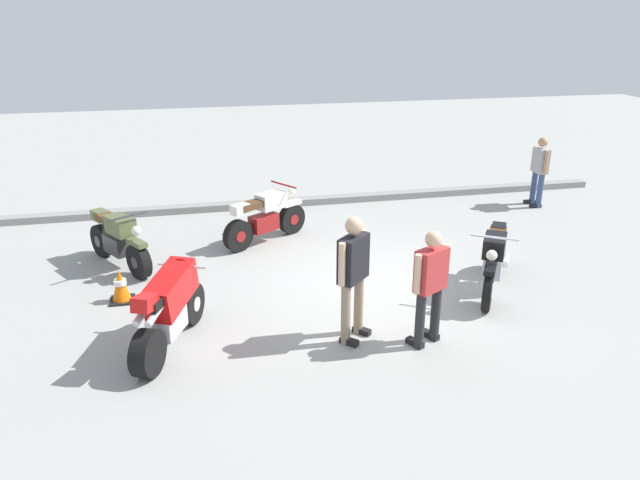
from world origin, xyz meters
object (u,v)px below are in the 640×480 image
object	(u,v)px
person_in_gray_shirt	(539,168)
traffic_cone	(120,286)
motorcycle_red_sportbike	(170,306)
person_in_red_shirt	(430,282)
motorcycle_olive_vintage	(118,240)
person_in_black_shirt	(353,270)
motorcycle_black_cruiser	(494,259)
motorcycle_cream_vintage	(265,218)

from	to	relation	value
person_in_gray_shirt	traffic_cone	bearing A→B (deg)	24.18
motorcycle_red_sportbike	person_in_gray_shirt	size ratio (longest dim) A/B	1.18
person_in_red_shirt	motorcycle_olive_vintage	bearing A→B (deg)	21.53
person_in_gray_shirt	traffic_cone	world-z (taller)	person_in_gray_shirt
motorcycle_red_sportbike	person_in_gray_shirt	bearing A→B (deg)	-36.74
person_in_red_shirt	person_in_black_shirt	distance (m)	1.01
motorcycle_black_cruiser	motorcycle_cream_vintage	bearing A→B (deg)	-99.17
motorcycle_black_cruiser	person_in_gray_shirt	bearing A→B (deg)	173.64
motorcycle_cream_vintage	motorcycle_olive_vintage	xyz separation A→B (m)	(-2.64, -0.64, 0.00)
motorcycle_red_sportbike	person_in_red_shirt	bearing A→B (deg)	-77.35
motorcycle_black_cruiser	traffic_cone	distance (m)	5.84
person_in_gray_shirt	motorcycle_cream_vintage	bearing A→B (deg)	14.06
motorcycle_black_cruiser	motorcycle_red_sportbike	xyz separation A→B (m)	(-4.99, -0.69, 0.07)
motorcycle_cream_vintage	motorcycle_red_sportbike	world-z (taller)	motorcycle_red_sportbike
person_in_red_shirt	traffic_cone	size ratio (longest dim) A/B	3.05
motorcycle_black_cruiser	person_in_gray_shirt	world-z (taller)	person_in_gray_shirt
motorcycle_black_cruiser	person_in_red_shirt	bearing A→B (deg)	-18.36
person_in_red_shirt	person_in_gray_shirt	size ratio (longest dim) A/B	1.03
traffic_cone	motorcycle_red_sportbike	bearing A→B (deg)	-62.76
motorcycle_red_sportbike	person_in_gray_shirt	xyz separation A→B (m)	(8.08, 4.56, 0.29)
motorcycle_cream_vintage	person_in_black_shirt	xyz separation A→B (m)	(0.68, -3.88, 0.53)
motorcycle_cream_vintage	motorcycle_olive_vintage	size ratio (longest dim) A/B	0.99
motorcycle_cream_vintage	motorcycle_olive_vintage	distance (m)	2.72
motorcycle_cream_vintage	person_in_gray_shirt	bearing A→B (deg)	-24.29
motorcycle_olive_vintage	person_in_black_shirt	xyz separation A→B (m)	(3.32, -3.25, 0.53)
person_in_gray_shirt	person_in_black_shirt	xyz separation A→B (m)	(-5.69, -4.86, 0.13)
person_in_gray_shirt	motorcycle_red_sportbike	bearing A→B (deg)	34.76
motorcycle_olive_vintage	traffic_cone	distance (m)	1.44
motorcycle_black_cruiser	traffic_cone	bearing A→B (deg)	-65.96
person_in_red_shirt	person_in_gray_shirt	xyz separation A→B (m)	(4.75, 5.22, -0.03)
person_in_red_shirt	person_in_black_shirt	world-z (taller)	person_in_black_shirt
motorcycle_cream_vintage	person_in_black_shirt	bearing A→B (deg)	-113.09
motorcycle_black_cruiser	person_in_red_shirt	xyz separation A→B (m)	(-1.65, -1.35, 0.39)
motorcycle_black_cruiser	person_in_black_shirt	xyz separation A→B (m)	(-2.59, -0.99, 0.49)
person_in_gray_shirt	motorcycle_olive_vintage	bearing A→B (deg)	15.49
motorcycle_cream_vintage	traffic_cone	size ratio (longest dim) A/B	3.25
person_in_red_shirt	motorcycle_black_cruiser	bearing A→B (deg)	-78.89
motorcycle_black_cruiser	motorcycle_red_sportbike	world-z (taller)	motorcycle_red_sportbike
motorcycle_olive_vintage	person_in_red_shirt	distance (m)	5.60
motorcycle_cream_vintage	motorcycle_red_sportbike	bearing A→B (deg)	-148.64
motorcycle_cream_vintage	traffic_cone	distance (m)	3.25
motorcycle_red_sportbike	person_in_red_shirt	distance (m)	3.42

